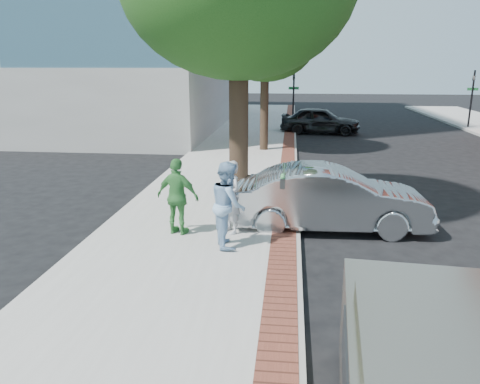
# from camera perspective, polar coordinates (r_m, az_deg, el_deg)

# --- Properties ---
(ground) EXTENTS (120.00, 120.00, 0.00)m
(ground) POSITION_cam_1_polar(r_m,az_deg,el_deg) (11.40, 1.79, -6.13)
(ground) COLOR black
(ground) RESTS_ON ground
(sidewalk) EXTENTS (5.00, 60.00, 0.15)m
(sidewalk) POSITION_cam_1_polar(r_m,az_deg,el_deg) (19.16, -0.80, 2.99)
(sidewalk) COLOR #9E9991
(sidewalk) RESTS_ON ground
(brick_strip) EXTENTS (0.60, 60.00, 0.01)m
(brick_strip) POSITION_cam_1_polar(r_m,az_deg,el_deg) (19.01, 5.80, 3.05)
(brick_strip) COLOR brown
(brick_strip) RESTS_ON sidewalk
(curb) EXTENTS (0.10, 60.00, 0.15)m
(curb) POSITION_cam_1_polar(r_m,az_deg,el_deg) (19.03, 6.85, 2.79)
(curb) COLOR gray
(curb) RESTS_ON ground
(office_base) EXTENTS (18.20, 22.20, 4.00)m
(office_base) POSITION_cam_1_polar(r_m,az_deg,el_deg) (35.45, -17.01, 11.16)
(office_base) COLOR gray
(office_base) RESTS_ON ground
(signal_near) EXTENTS (0.70, 0.15, 3.80)m
(signal_near) POSITION_cam_1_polar(r_m,az_deg,el_deg) (32.64, 6.55, 11.86)
(signal_near) COLOR black
(signal_near) RESTS_ON ground
(signal_far) EXTENTS (0.70, 0.15, 3.80)m
(signal_far) POSITION_cam_1_polar(r_m,az_deg,el_deg) (34.67, 26.44, 10.59)
(signal_far) COLOR black
(signal_far) RESTS_ON ground
(tree_far) EXTENTS (4.80, 4.80, 7.14)m
(tree_far) POSITION_cam_1_polar(r_m,az_deg,el_deg) (22.65, 3.10, 18.16)
(tree_far) COLOR black
(tree_far) RESTS_ON sidewalk
(parking_meter) EXTENTS (0.12, 0.32, 1.47)m
(parking_meter) POSITION_cam_1_polar(r_m,az_deg,el_deg) (11.33, 5.19, 0.09)
(parking_meter) COLOR gray
(parking_meter) RESTS_ON sidewalk
(person_gray) EXTENTS (0.73, 0.78, 1.79)m
(person_gray) POSITION_cam_1_polar(r_m,az_deg,el_deg) (11.34, -1.15, -0.67)
(person_gray) COLOR #A9AAAE
(person_gray) RESTS_ON sidewalk
(person_officer) EXTENTS (0.97, 1.12, 1.96)m
(person_officer) POSITION_cam_1_polar(r_m,az_deg,el_deg) (10.51, -1.46, -1.50)
(person_officer) COLOR #86ACD0
(person_officer) RESTS_ON sidewalk
(person_green) EXTENTS (1.18, 0.73, 1.87)m
(person_green) POSITION_cam_1_polar(r_m,az_deg,el_deg) (11.35, -7.59, -0.58)
(person_green) COLOR #3D883F
(person_green) RESTS_ON sidewalk
(sedan_silver) EXTENTS (5.07, 1.92, 1.65)m
(sedan_silver) POSITION_cam_1_polar(r_m,az_deg,el_deg) (12.26, 10.91, -0.78)
(sedan_silver) COLOR #A4A7AB
(sedan_silver) RESTS_ON ground
(bg_car) EXTENTS (5.00, 2.45, 1.64)m
(bg_car) POSITION_cam_1_polar(r_m,az_deg,el_deg) (29.59, 9.75, 8.61)
(bg_car) COLOR black
(bg_car) RESTS_ON ground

